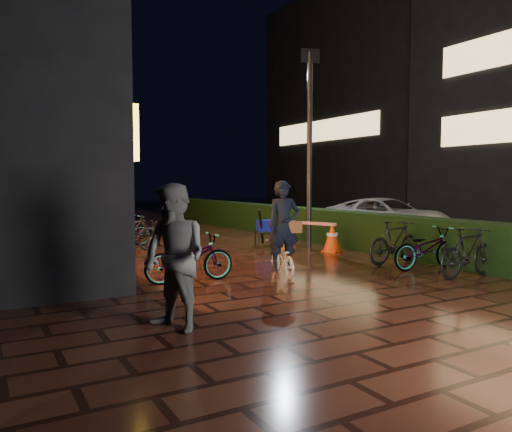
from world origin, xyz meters
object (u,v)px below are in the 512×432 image
traffic_barrier (309,236)px  cart_assembly (264,227)px  cyclist (283,241)px  van (387,216)px  bystander_person (175,258)px

traffic_barrier → cart_assembly: (-0.70, 1.14, 0.17)m
cyclist → van: bearing=32.6°
cyclist → cart_assembly: bearing=64.2°
bystander_person → traffic_barrier: (5.67, 5.14, -0.53)m
cart_assembly → traffic_barrier: bearing=-58.4°
van → cyclist: size_ratio=2.43×
bystander_person → cyclist: (3.06, 2.34, -0.22)m
van → traffic_barrier: 4.89m
cyclist → traffic_barrier: size_ratio=1.01×
traffic_barrier → cart_assembly: bearing=121.6°
van → cyclist: 8.50m
van → cyclist: (-7.16, -4.57, 0.06)m
bystander_person → traffic_barrier: bearing=109.6°
bystander_person → van: bearing=101.5°
van → traffic_barrier: size_ratio=2.46×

